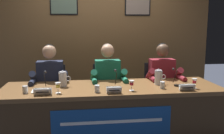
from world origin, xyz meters
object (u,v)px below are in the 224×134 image
object	(u,v)px
chair_left	(52,97)
water_pitcher_right_side	(159,77)
microphone_left	(45,83)
document_stack_left	(41,91)
panelist_left	(50,82)
chair_right	(158,93)
conference_table	(113,106)
panelist_right	(163,78)
nameplate_left	(43,92)
water_cup_center	(97,89)
water_cup_left	(25,90)
juice_glass_left	(58,86)
microphone_center	(116,82)
nameplate_center	(114,90)
water_cup_right	(162,85)
chair_center	(107,95)
microphone_right	(175,80)
panelist_center	(108,80)
juice_glass_right	(194,82)
juice_glass_center	(132,84)
water_pitcher_left_side	(63,79)
nameplate_right	(187,87)

from	to	relation	value
chair_left	water_pitcher_right_side	world-z (taller)	water_pitcher_right_side
microphone_left	document_stack_left	world-z (taller)	microphone_left
panelist_left	chair_right	bearing A→B (deg)	6.96
conference_table	document_stack_left	world-z (taller)	document_stack_left
panelist_right	nameplate_left	bearing A→B (deg)	-156.02
water_cup_center	document_stack_left	xyz separation A→B (m)	(-0.65, 0.11, -0.03)
water_cup_left	document_stack_left	bearing A→B (deg)	14.78
juice_glass_left	microphone_center	size ratio (longest dim) A/B	0.57
microphone_left	water_cup_center	xyz separation A→B (m)	(0.62, -0.21, -0.04)
water_cup_left	water_cup_center	size ratio (longest dim) A/B	1.00
nameplate_center	document_stack_left	world-z (taller)	nameplate_center
conference_table	nameplate_center	distance (m)	0.36
microphone_left	water_cup_right	world-z (taller)	microphone_left
conference_table	water_cup_right	size ratio (longest dim) A/B	32.39
water_pitcher_right_side	chair_center	bearing A→B (deg)	136.70
juice_glass_left	microphone_center	bearing A→B (deg)	14.45
microphone_right	document_stack_left	distance (m)	1.68
panelist_center	juice_glass_right	size ratio (longest dim) A/B	9.95
microphone_center	document_stack_left	size ratio (longest dim) A/B	1.00
conference_table	water_cup_center	bearing A→B (deg)	-143.04
microphone_left	water_cup_right	size ratio (longest dim) A/B	2.54
nameplate_center	juice_glass_right	size ratio (longest dim) A/B	1.39
panelist_center	chair_left	bearing A→B (deg)	166.28
chair_center	juice_glass_center	distance (m)	0.96
water_cup_right	document_stack_left	xyz separation A→B (m)	(-1.46, 0.04, -0.03)
water_pitcher_left_side	panelist_center	bearing A→B (deg)	28.88
microphone_left	nameplate_center	size ratio (longest dim) A/B	1.26
nameplate_left	nameplate_right	bearing A→B (deg)	-0.70
microphone_left	chair_right	size ratio (longest dim) A/B	0.24
water_cup_center	nameplate_right	size ratio (longest dim) A/B	0.45
conference_table	chair_left	size ratio (longest dim) A/B	3.04
nameplate_right	water_pitcher_right_side	distance (m)	0.44
nameplate_left	water_pitcher_right_side	bearing A→B (deg)	13.38
chair_right	water_cup_right	bearing A→B (deg)	-105.16
chair_right	microphone_left	bearing A→B (deg)	-157.87
panelist_left	chair_center	distance (m)	0.89
microphone_center	water_pitcher_right_side	size ratio (longest dim) A/B	1.03
chair_center	document_stack_left	xyz separation A→B (m)	(-0.86, -0.77, 0.29)
conference_table	juice_glass_right	world-z (taller)	juice_glass_right
juice_glass_left	microphone_left	size ratio (longest dim) A/B	0.57
water_pitcher_left_side	nameplate_left	bearing A→B (deg)	-117.42
chair_center	water_cup_center	world-z (taller)	chair_center
panelist_center	nameplate_center	xyz separation A→B (m)	(-0.02, -0.76, 0.05)
chair_left	nameplate_left	xyz separation A→B (m)	(-0.00, -0.93, 0.32)
juice_glass_left	juice_glass_right	world-z (taller)	same
juice_glass_left	water_cup_left	xyz separation A→B (m)	(-0.37, 0.04, -0.05)
panelist_center	chair_right	world-z (taller)	panelist_center
juice_glass_right	document_stack_left	distance (m)	1.85
chair_center	juice_glass_center	xyz separation A→B (m)	(0.20, -0.86, 0.37)
chair_center	water_pitcher_right_side	size ratio (longest dim) A/B	4.32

